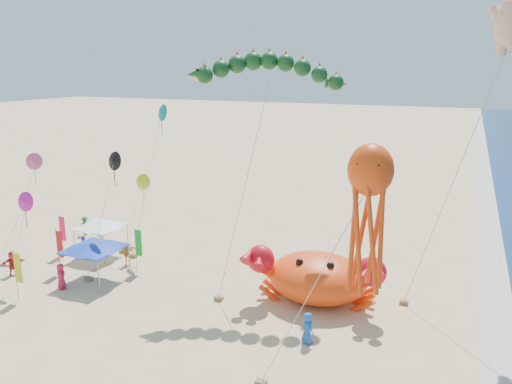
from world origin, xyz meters
TOP-DOWN VIEW (x-y plane):
  - ground at (0.00, 0.00)m, footprint 320.00×320.00m
  - foam_strip at (12.00, 0.00)m, footprint 320.00×320.00m
  - crab_inflatable at (1.90, 2.21)m, footprint 8.19×5.59m
  - dragon_kite at (-2.32, 4.53)m, footprint 9.73×7.52m
  - octopus_kite at (5.93, -4.72)m, footprint 5.15×3.17m
  - canopy_blue at (-12.41, -0.68)m, footprint 3.65×3.65m
  - canopy_white at (-15.12, 3.16)m, footprint 3.25×3.25m
  - feather_flags at (-14.68, -0.42)m, footprint 7.66×6.88m
  - beachgoers at (-14.18, 1.20)m, footprint 23.42×9.79m
  - small_kites at (-15.16, 3.22)m, footprint 9.89×13.79m

SIDE VIEW (x-z plane):
  - ground at x=0.00m, z-range 0.00..0.00m
  - foam_strip at x=12.00m, z-range 0.01..0.01m
  - beachgoers at x=-14.18m, z-range -0.03..1.71m
  - crab_inflatable at x=1.90m, z-range -0.21..3.38m
  - feather_flags at x=-14.68m, z-range 0.41..3.61m
  - canopy_white at x=-15.12m, z-range 1.09..3.79m
  - canopy_blue at x=-12.41m, z-range 1.09..3.80m
  - small_kites at x=-15.16m, z-range 0.77..11.90m
  - octopus_kite at x=5.93m, z-range 2.74..13.62m
  - dragon_kite at x=-2.32m, z-range 6.13..20.56m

